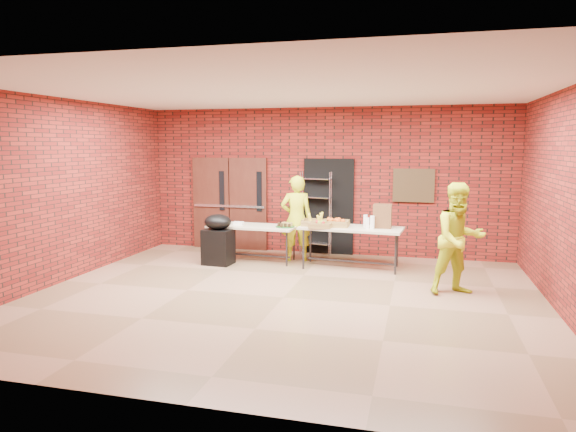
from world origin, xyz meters
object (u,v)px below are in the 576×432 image
(table_left, at_px, (253,228))
(coffee_dispenser, at_px, (383,216))
(table_right, at_px, (351,230))
(volunteer_man, at_px, (459,239))
(volunteer_woman, at_px, (296,218))
(covered_grill, at_px, (218,239))
(wire_rack, at_px, (316,213))

(table_left, distance_m, coffee_dispenser, 2.66)
(table_right, height_order, volunteer_man, volunteer_man)
(coffee_dispenser, relative_size, volunteer_man, 0.25)
(volunteer_woman, bearing_deg, table_left, -0.26)
(table_left, relative_size, covered_grill, 1.81)
(wire_rack, bearing_deg, covered_grill, -125.10)
(covered_grill, height_order, volunteer_man, volunteer_man)
(covered_grill, relative_size, volunteer_woman, 0.57)
(wire_rack, bearing_deg, volunteer_man, -25.54)
(coffee_dispenser, bearing_deg, table_left, 179.23)
(table_left, height_order, volunteer_woman, volunteer_woman)
(coffee_dispenser, distance_m, volunteer_woman, 1.80)
(table_left, bearing_deg, coffee_dispenser, 1.76)
(table_right, relative_size, volunteer_woman, 1.15)
(table_right, bearing_deg, coffee_dispenser, 12.71)
(covered_grill, distance_m, volunteer_man, 4.65)
(wire_rack, bearing_deg, coffee_dispenser, -18.48)
(table_right, distance_m, volunteer_woman, 1.24)
(table_left, relative_size, volunteer_woman, 1.04)
(coffee_dispenser, height_order, volunteer_woman, volunteer_woman)
(volunteer_woman, xyz_separation_m, volunteer_man, (3.08, -1.70, 0.01))
(coffee_dispenser, bearing_deg, covered_grill, -172.35)
(table_left, xyz_separation_m, coffee_dispenser, (2.64, -0.04, 0.35))
(volunteer_man, bearing_deg, wire_rack, 114.80)
(coffee_dispenser, xyz_separation_m, volunteer_woman, (-1.77, 0.29, -0.15))
(table_right, relative_size, covered_grill, 2.00)
(wire_rack, distance_m, volunteer_woman, 0.76)
(wire_rack, height_order, covered_grill, wire_rack)
(wire_rack, xyz_separation_m, volunteer_woman, (-0.26, -0.71, -0.02))
(volunteer_woman, bearing_deg, coffee_dispenser, 154.39)
(wire_rack, xyz_separation_m, coffee_dispenser, (1.51, -1.00, 0.13))
(wire_rack, relative_size, table_right, 0.89)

